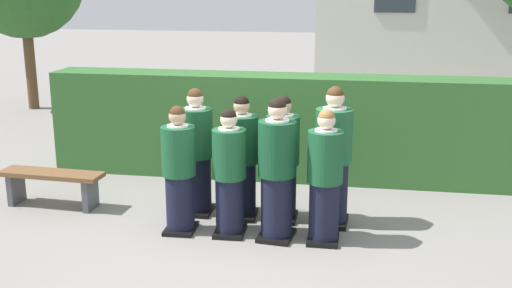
{
  "coord_description": "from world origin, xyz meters",
  "views": [
    {
      "loc": [
        1.2,
        -6.76,
        2.93
      ],
      "look_at": [
        0.0,
        0.3,
        1.05
      ],
      "focal_mm": 43.64,
      "sensor_mm": 36.0,
      "label": 1
    }
  ],
  "objects": [
    {
      "name": "ground_plane",
      "position": [
        0.0,
        0.0,
        0.0
      ],
      "size": [
        60.0,
        60.0,
        0.0
      ],
      "primitive_type": "plane",
      "color": "gray"
    },
    {
      "name": "student_front_row_2",
      "position": [
        0.29,
        0.0,
        0.8
      ],
      "size": [
        0.44,
        0.52,
        1.67
      ],
      "color": "black",
      "rests_on": "ground"
    },
    {
      "name": "student_front_row_3",
      "position": [
        0.84,
        -0.01,
        0.74
      ],
      "size": [
        0.41,
        0.45,
        1.56
      ],
      "color": "black",
      "rests_on": "ground"
    },
    {
      "name": "student_rear_row_1",
      "position": [
        -0.23,
        0.59,
        0.75
      ],
      "size": [
        0.41,
        0.5,
        1.57
      ],
      "color": "black",
      "rests_on": "ground"
    },
    {
      "name": "student_front_row_0",
      "position": [
        -0.87,
        0.01,
        0.73
      ],
      "size": [
        0.4,
        0.49,
        1.54
      ],
      "color": "black",
      "rests_on": "ground"
    },
    {
      "name": "student_front_row_1",
      "position": [
        -0.27,
        0.02,
        0.72
      ],
      "size": [
        0.4,
        0.44,
        1.53
      ],
      "color": "black",
      "rests_on": "ground"
    },
    {
      "name": "wooden_bench",
      "position": [
        -2.8,
        0.54,
        0.35
      ],
      "size": [
        1.42,
        0.44,
        0.48
      ],
      "color": "brown",
      "rests_on": "ground"
    },
    {
      "name": "student_rear_row_3",
      "position": [
        0.91,
        0.56,
        0.82
      ],
      "size": [
        0.45,
        0.51,
        1.73
      ],
      "color": "black",
      "rests_on": "ground"
    },
    {
      "name": "hedge",
      "position": [
        0.0,
        2.36,
        0.79
      ],
      "size": [
        7.0,
        0.7,
        1.58
      ],
      "color": "#33662D",
      "rests_on": "ground"
    },
    {
      "name": "student_rear_row_2",
      "position": [
        0.28,
        0.59,
        0.76
      ],
      "size": [
        0.41,
        0.5,
        1.59
      ],
      "color": "black",
      "rests_on": "ground"
    },
    {
      "name": "student_rear_row_0",
      "position": [
        -0.83,
        0.65,
        0.78
      ],
      "size": [
        0.43,
        0.47,
        1.64
      ],
      "color": "black",
      "rests_on": "ground"
    }
  ]
}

